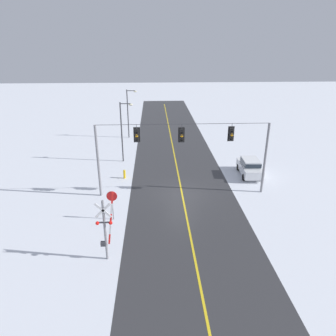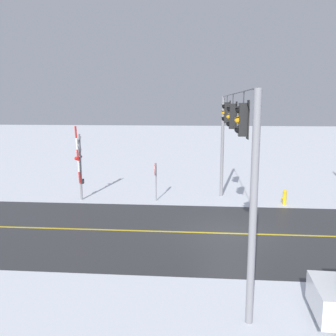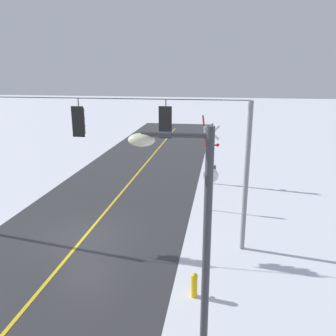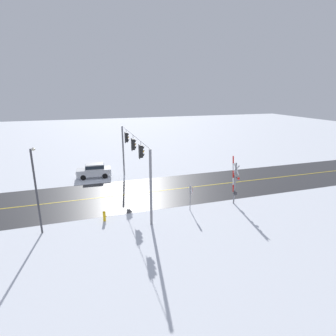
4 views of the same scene
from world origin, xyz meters
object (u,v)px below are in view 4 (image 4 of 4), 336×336
at_px(stop_sign, 191,192).
at_px(parked_car_white, 94,170).
at_px(railroad_crossing, 235,181).
at_px(streetlamp_near, 36,183).
at_px(fire_hydrant, 104,216).

bearing_deg(stop_sign, parked_car_white, 31.58).
relative_size(railroad_crossing, streetlamp_near, 0.69).
xyz_separation_m(parked_car_white, fire_hydrant, (-12.27, -0.12, -0.49)).
bearing_deg(streetlamp_near, railroad_crossing, -88.94).
bearing_deg(railroad_crossing, streetlamp_near, 91.06).
bearing_deg(streetlamp_near, stop_sign, -89.47).
distance_m(railroad_crossing, streetlamp_near, 16.87).
distance_m(parked_car_white, fire_hydrant, 12.28).
bearing_deg(fire_hydrant, streetlamp_near, 93.91).
distance_m(railroad_crossing, parked_car_white, 17.37).
height_order(stop_sign, railroad_crossing, railroad_crossing).
distance_m(stop_sign, parked_car_white, 14.66).
relative_size(parked_car_white, streetlamp_near, 0.66).
xyz_separation_m(parked_car_white, streetlamp_near, (-12.59, 4.56, 2.96)).
height_order(stop_sign, parked_car_white, stop_sign).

